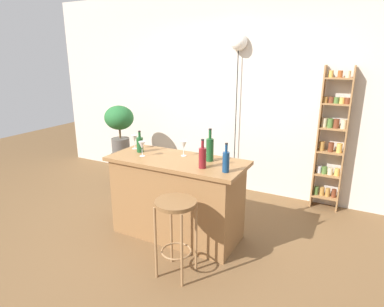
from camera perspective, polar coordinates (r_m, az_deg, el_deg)
The scene contains 15 objects.
ground at distance 3.65m, azimuth -4.92°, elevation -15.65°, with size 12.00×12.00×0.00m, color brown.
back_wall at distance 4.86m, azimuth 7.32°, elevation 10.10°, with size 6.40×0.10×2.80m, color beige.
kitchen_counter at distance 3.66m, azimuth -2.54°, elevation -7.53°, with size 1.48×0.64×0.89m.
bar_stool at distance 2.98m, azimuth -2.78°, elevation -11.29°, with size 0.37×0.37×0.73m.
spice_shelf at distance 4.50m, azimuth 22.80°, elevation 2.11°, with size 0.34×0.17×1.82m.
plant_stool at distance 5.34m, azimuth -11.88°, elevation -2.39°, with size 0.32×0.32×0.46m, color #2D2823.
potted_plant at distance 5.16m, azimuth -12.35°, elevation 5.00°, with size 0.46×0.41×0.75m.
bottle_olive_oil at distance 3.41m, azimuth 3.08°, elevation 0.80°, with size 0.08×0.08×0.34m.
bottle_soda_blue at distance 3.10m, azimuth 5.84°, elevation -1.33°, with size 0.07×0.07×0.28m.
bottle_vinegar at distance 3.77m, azimuth -8.92°, elevation 1.61°, with size 0.07×0.07×0.24m.
bottle_sauce_amber at distance 3.20m, azimuth 1.81°, elevation -0.64°, with size 0.07×0.07×0.29m.
wine_glass_left at distance 3.58m, azimuth -1.45°, elevation 1.39°, with size 0.07×0.07×0.16m.
wine_glass_center at distance 3.61m, azimuth -8.59°, elevation 1.33°, with size 0.07×0.07×0.16m.
wine_glass_right at distance 3.91m, azimuth -9.84°, elevation 2.47°, with size 0.07×0.07×0.16m.
pendant_globe_light at distance 4.70m, azimuth 8.00°, elevation 18.19°, with size 0.23×0.23×2.22m.
Camera 1 is at (1.70, -2.57, 1.95)m, focal length 31.09 mm.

